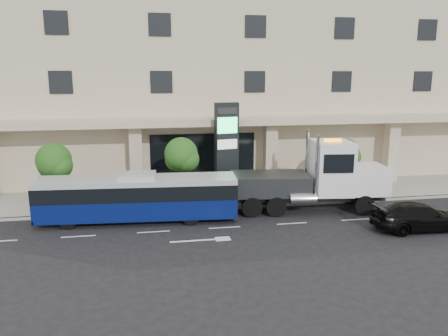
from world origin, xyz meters
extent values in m
plane|color=black|center=(0.00, 0.00, 0.00)|extent=(120.00, 120.00, 0.00)
cube|color=gray|center=(0.00, 5.00, 0.07)|extent=(120.00, 6.00, 0.15)
cube|color=gray|center=(0.00, 2.00, 0.07)|extent=(120.00, 0.30, 0.15)
cube|color=#C5B493|center=(0.00, 15.50, 10.00)|extent=(60.00, 15.00, 20.00)
cube|color=#C5B493|center=(0.00, 6.80, 5.20)|extent=(60.00, 2.80, 0.50)
cube|color=black|center=(0.00, 7.97, 2.15)|extent=(8.00, 0.12, 4.00)
cube|color=#C5B493|center=(-5.00, 6.80, 2.60)|extent=(0.90, 0.90, 4.90)
cube|color=#C5B493|center=(5.00, 6.80, 2.60)|extent=(0.90, 0.90, 4.90)
cube|color=#C5B493|center=(15.00, 6.80, 2.60)|extent=(0.90, 0.90, 4.90)
cylinder|color=#422B19|center=(-10.00, 3.60, 1.55)|extent=(0.14, 0.14, 2.80)
sphere|color=#244714|center=(-10.00, 3.60, 3.27)|extent=(2.20, 2.20, 2.20)
sphere|color=#244714|center=(-9.65, 3.40, 2.95)|extent=(1.65, 1.65, 1.65)
sphere|color=#244714|center=(-10.30, 3.80, 2.87)|extent=(1.54, 1.54, 1.54)
cylinder|color=#422B19|center=(-2.00, 3.60, 1.62)|extent=(0.14, 0.14, 2.94)
sphere|color=#244714|center=(-2.00, 3.60, 3.43)|extent=(2.20, 2.20, 2.20)
sphere|color=#244714|center=(-1.65, 3.40, 3.09)|extent=(1.65, 1.65, 1.65)
sphere|color=#244714|center=(-2.30, 3.80, 3.01)|extent=(1.54, 1.54, 1.54)
cylinder|color=#422B19|center=(9.50, 3.60, 1.51)|extent=(0.14, 0.14, 2.73)
sphere|color=#244714|center=(9.50, 3.60, 3.19)|extent=(2.00, 2.00, 2.00)
sphere|color=#244714|center=(9.85, 3.40, 2.88)|extent=(1.50, 1.50, 1.50)
sphere|color=#244714|center=(9.20, 3.80, 2.80)|extent=(1.40, 1.40, 1.40)
cylinder|color=black|center=(-8.73, -0.23, 0.48)|extent=(0.98, 0.36, 0.96)
cylinder|color=black|center=(-8.58, 1.78, 0.48)|extent=(0.98, 0.36, 0.96)
cylinder|color=black|center=(-1.84, -0.73, 0.48)|extent=(0.98, 0.36, 0.96)
cylinder|color=black|center=(-1.69, 1.28, 0.48)|extent=(0.98, 0.36, 0.96)
cube|color=#081351|center=(-4.83, 0.50, 0.91)|extent=(11.66, 3.23, 1.15)
cube|color=black|center=(-4.83, 0.50, 1.92)|extent=(11.66, 3.27, 0.86)
cube|color=#B6BBBF|center=(-4.83, 0.50, 2.50)|extent=(11.66, 3.23, 0.29)
cube|color=#B6BBBF|center=(-4.83, 0.50, 2.78)|extent=(2.22, 1.68, 0.29)
cube|color=#2D3033|center=(-10.52, 0.91, 0.43)|extent=(0.31, 2.40, 0.29)
cube|color=#2D3033|center=(0.87, 0.08, 0.43)|extent=(0.31, 2.40, 0.29)
cube|color=#2D3033|center=(5.82, 0.84, 0.92)|extent=(9.81, 2.31, 0.46)
cube|color=white|center=(9.52, 0.40, 2.00)|extent=(2.59, 2.89, 1.72)
cube|color=silver|center=(10.65, 0.26, 2.00)|extent=(0.35, 2.28, 1.37)
cube|color=white|center=(7.24, 0.67, 2.81)|extent=(2.62, 3.12, 3.32)
cube|color=black|center=(8.32, 0.54, 3.32)|extent=(0.40, 2.51, 1.37)
cylinder|color=silver|center=(5.84, -0.43, 3.09)|extent=(0.23, 0.23, 3.90)
cylinder|color=silver|center=(6.14, 2.07, 3.09)|extent=(0.23, 0.23, 3.90)
cube|color=#2D3033|center=(3.38, 1.14, 1.78)|extent=(5.11, 3.31, 1.26)
cube|color=#2D3033|center=(0.65, 1.47, 1.09)|extent=(1.86, 0.54, 0.25)
cube|color=#2D3033|center=(-0.04, 1.55, 0.63)|extent=(0.53, 2.08, 0.21)
cube|color=orange|center=(7.24, 0.67, 4.53)|extent=(1.07, 0.52, 0.16)
cylinder|color=black|center=(8.92, -0.74, 0.63)|extent=(1.30, 0.52, 1.26)
cylinder|color=black|center=(9.21, 1.64, 0.63)|extent=(1.30, 0.52, 1.26)
cylinder|color=black|center=(3.46, -0.08, 0.63)|extent=(1.30, 0.52, 1.26)
cylinder|color=black|center=(3.75, 2.31, 0.63)|extent=(1.30, 0.52, 1.26)
cylinder|color=black|center=(1.98, 0.10, 0.63)|extent=(1.30, 0.52, 1.26)
cylinder|color=black|center=(2.27, 2.48, 0.63)|extent=(1.30, 0.52, 1.26)
imported|color=black|center=(10.70, -3.69, 0.78)|extent=(5.43, 2.33, 1.56)
cube|color=black|center=(1.25, 4.73, 3.41)|extent=(1.70, 0.83, 6.52)
cube|color=#27EE7B|center=(1.25, 4.43, 5.15)|extent=(1.40, 0.31, 1.09)
cube|color=silver|center=(1.25, 4.43, 3.85)|extent=(1.40, 0.31, 0.65)
cube|color=#262628|center=(1.25, 4.43, 6.13)|extent=(1.40, 0.31, 0.43)
camera|label=1|loc=(-4.13, -24.71, 8.53)|focal=35.00mm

